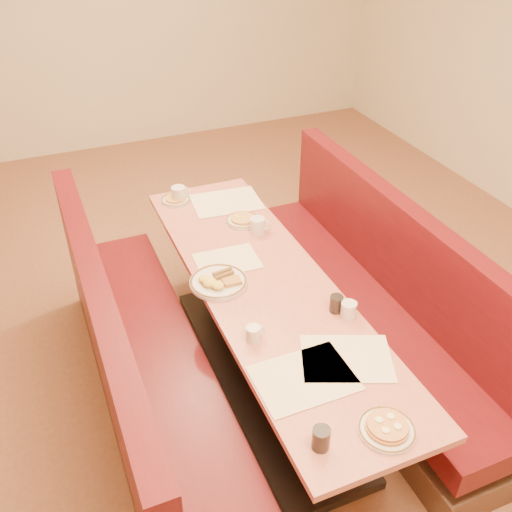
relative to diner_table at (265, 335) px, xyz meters
name	(u,v)px	position (x,y,z in m)	size (l,w,h in m)	color
ground	(264,379)	(0.00, 0.00, -0.37)	(8.00, 8.00, 0.00)	#9E6647
room_envelope	(268,68)	(0.00, 0.00, 1.56)	(6.04, 8.04, 2.82)	beige
diner_table	(265,335)	(0.00, 0.00, 0.00)	(0.70, 2.50, 0.75)	black
booth_left	(143,371)	(-0.73, 0.00, -0.01)	(0.55, 2.50, 1.05)	#4C3326
booth_right	(371,306)	(0.73, 0.00, -0.01)	(0.55, 2.50, 1.05)	#4C3326
placemat_near_left	(304,378)	(-0.12, -0.71, 0.38)	(0.44, 0.33, 0.00)	#FFE5C7
placemat_near_right	(347,358)	(0.12, -0.68, 0.38)	(0.42, 0.31, 0.00)	#FFE5C7
placemat_far_left	(227,261)	(-0.12, 0.29, 0.38)	(0.36, 0.27, 0.00)	#FFE5C7
placemat_far_right	(226,202)	(0.12, 0.95, 0.38)	(0.46, 0.34, 0.00)	#FFE5C7
pancake_plate	(387,428)	(0.06, -1.10, 0.39)	(0.24, 0.24, 0.05)	silver
eggs_plate	(218,281)	(-0.24, 0.10, 0.39)	(0.32, 0.32, 0.06)	silver
extra_plate_mid	(242,220)	(0.13, 0.67, 0.39)	(0.22, 0.22, 0.04)	silver
extra_plate_far	(176,199)	(-0.20, 1.10, 0.39)	(0.20, 0.20, 0.04)	silver
coffee_mug_a	(349,309)	(0.28, -0.41, 0.42)	(0.11, 0.08, 0.09)	silver
coffee_mug_b	(254,333)	(-0.23, -0.39, 0.42)	(0.10, 0.07, 0.08)	silver
coffee_mug_c	(258,225)	(0.17, 0.51, 0.43)	(0.13, 0.09, 0.10)	silver
coffee_mug_d	(179,194)	(-0.17, 1.10, 0.43)	(0.14, 0.10, 0.10)	silver
soda_tumbler_near	(321,439)	(-0.22, -1.06, 0.43)	(0.07, 0.07, 0.10)	black
soda_tumbler_mid	(336,304)	(0.24, -0.35, 0.42)	(0.07, 0.07, 0.09)	black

